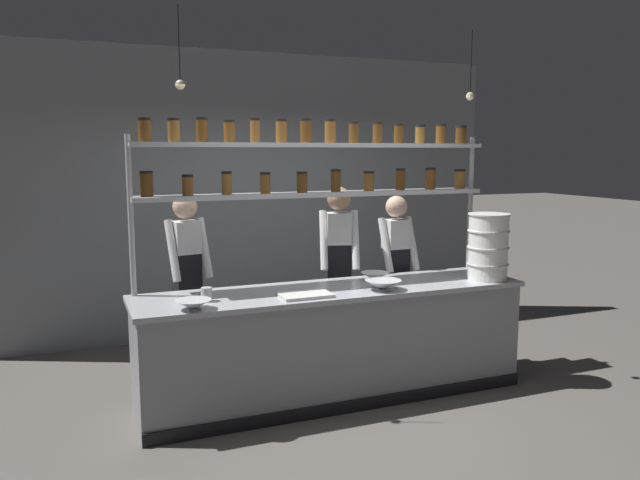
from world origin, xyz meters
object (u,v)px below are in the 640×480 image
at_px(chef_left, 187,275).
at_px(prep_bowl_center_back, 383,285).
at_px(spice_shelf_unit, 318,171).
at_px(chef_right, 396,268).
at_px(cutting_board, 305,295).
at_px(container_stack, 488,247).
at_px(prep_bowl_near_left, 375,276).
at_px(chef_center, 339,264).
at_px(serving_cup_front, 207,294).
at_px(prep_bowl_center_front, 193,305).

height_order(chef_left, prep_bowl_center_back, chef_left).
bearing_deg(spice_shelf_unit, prep_bowl_center_back, -57.03).
height_order(chef_right, cutting_board, chef_right).
height_order(chef_left, container_stack, chef_left).
bearing_deg(container_stack, prep_bowl_near_left, 159.82).
xyz_separation_m(chef_left, chef_center, (1.37, -0.18, 0.03)).
bearing_deg(cutting_board, prep_bowl_center_back, -1.74).
bearing_deg(cutting_board, chef_center, 52.00).
height_order(spice_shelf_unit, serving_cup_front, spice_shelf_unit).
distance_m(prep_bowl_center_front, prep_bowl_center_back, 1.54).
distance_m(chef_center, cutting_board, 1.04).
relative_size(spice_shelf_unit, container_stack, 5.42).
bearing_deg(chef_right, prep_bowl_near_left, -138.68).
xyz_separation_m(chef_center, serving_cup_front, (-1.38, -0.69, -0.02)).
relative_size(cutting_board, prep_bowl_near_left, 1.62).
relative_size(chef_center, container_stack, 2.96).
bearing_deg(chef_left, prep_bowl_center_back, -47.36).
distance_m(prep_bowl_near_left, prep_bowl_center_front, 1.71).
height_order(chef_center, prep_bowl_center_back, chef_center).
height_order(chef_center, prep_bowl_near_left, chef_center).
height_order(spice_shelf_unit, cutting_board, spice_shelf_unit).
xyz_separation_m(spice_shelf_unit, prep_bowl_center_front, (-1.19, -0.60, -0.91)).
xyz_separation_m(container_stack, cutting_board, (-1.70, -0.01, -0.28)).
relative_size(spice_shelf_unit, chef_center, 1.83).
bearing_deg(chef_center, prep_bowl_center_front, -131.82).
xyz_separation_m(chef_center, chef_right, (0.57, -0.05, -0.07)).
height_order(spice_shelf_unit, container_stack, spice_shelf_unit).
height_order(chef_right, container_stack, chef_right).
height_order(chef_left, chef_center, chef_center).
xyz_separation_m(spice_shelf_unit, chef_center, (0.33, 0.30, -0.87)).
bearing_deg(spice_shelf_unit, container_stack, -19.96).
xyz_separation_m(prep_bowl_center_front, prep_bowl_center_back, (1.54, 0.06, 0.01)).
xyz_separation_m(prep_bowl_center_front, serving_cup_front, (0.14, 0.21, 0.02)).
distance_m(chef_right, container_stack, 0.94).
xyz_separation_m(chef_right, prep_bowl_center_front, (-2.09, -0.85, 0.03)).
relative_size(container_stack, prep_bowl_near_left, 2.35).
bearing_deg(chef_right, chef_left, 170.85).
bearing_deg(prep_bowl_center_back, prep_bowl_near_left, 72.58).
xyz_separation_m(spice_shelf_unit, chef_right, (0.90, 0.25, -0.94)).
height_order(chef_left, prep_bowl_near_left, chef_left).
bearing_deg(prep_bowl_near_left, chef_right, 43.75).
height_order(chef_center, container_stack, chef_center).
distance_m(chef_center, prep_bowl_near_left, 0.49).
distance_m(chef_left, prep_bowl_center_back, 1.72).
bearing_deg(spice_shelf_unit, chef_right, 15.45).
relative_size(chef_center, prep_bowl_near_left, 6.94).
bearing_deg(chef_center, prep_bowl_center_back, -71.05).
xyz_separation_m(prep_bowl_near_left, serving_cup_front, (-1.52, -0.22, 0.02)).
bearing_deg(prep_bowl_center_front, spice_shelf_unit, 26.93).
height_order(chef_center, chef_right, chef_center).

